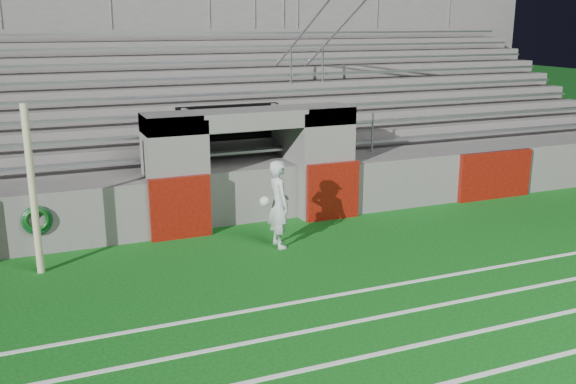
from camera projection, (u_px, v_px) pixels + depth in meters
name	position (u px, v px, depth m)	size (l,w,h in m)	color
ground	(315.00, 274.00, 11.80)	(90.00, 90.00, 0.00)	#0D5012
field_post	(33.00, 191.00, 11.49)	(0.13, 0.13, 3.14)	#C4BD92
stadium_structure	(200.00, 129.00, 18.53)	(26.00, 8.48, 5.42)	#5C5957
goalkeeper_with_ball	(279.00, 204.00, 13.03)	(0.67, 0.66, 1.81)	#B1B8BB
hose_coil	(37.00, 220.00, 12.52)	(0.60, 0.15, 0.60)	#0C3C1B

